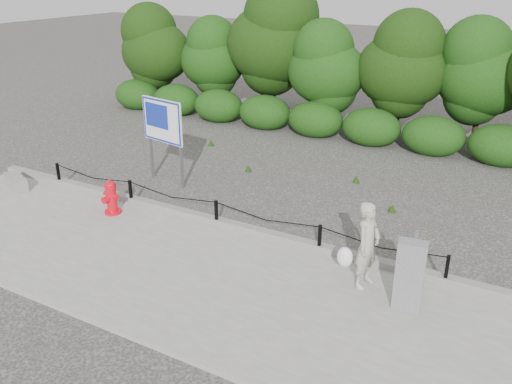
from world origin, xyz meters
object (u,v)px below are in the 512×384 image
object	(u,v)px
concrete_block	(16,182)
advertising_sign	(163,125)
fire_hydrant	(111,197)
pedestrian	(366,246)
utility_cabinet	(410,275)

from	to	relation	value
concrete_block	advertising_sign	bearing A→B (deg)	37.58
fire_hydrant	advertising_sign	size ratio (longest dim) A/B	0.36
fire_hydrant	concrete_block	xyz separation A→B (m)	(-3.33, -0.04, -0.24)
pedestrian	concrete_block	xyz separation A→B (m)	(-9.51, 0.04, -0.64)
pedestrian	utility_cabinet	world-z (taller)	pedestrian
advertising_sign	pedestrian	bearing A→B (deg)	-10.22
pedestrian	advertising_sign	xyz separation A→B (m)	(-6.42, 2.42, 0.75)
utility_cabinet	advertising_sign	size ratio (longest dim) A/B	0.59
pedestrian	advertising_sign	distance (m)	6.90
fire_hydrant	pedestrian	bearing A→B (deg)	6.27
pedestrian	concrete_block	size ratio (longest dim) A/B	1.65
pedestrian	advertising_sign	world-z (taller)	advertising_sign
fire_hydrant	pedestrian	distance (m)	6.19
utility_cabinet	advertising_sign	world-z (taller)	advertising_sign
pedestrian	utility_cabinet	bearing A→B (deg)	-98.23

